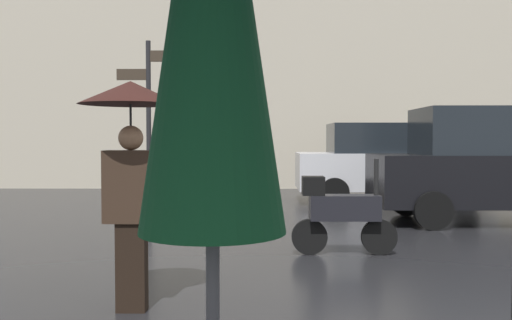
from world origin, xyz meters
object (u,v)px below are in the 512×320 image
parked_car_left (388,162)px  parked_car_right (498,165)px  parked_scooter (341,212)px  folded_patio_umbrella_near (212,7)px  street_signpost (149,116)px  pedestrian_with_umbrella (131,137)px

parked_car_left → parked_car_right: (1.24, -3.15, 0.07)m
parked_car_left → parked_car_right: 3.39m
parked_scooter → parked_car_left: bearing=71.8°
folded_patio_umbrella_near → street_signpost: 7.83m
folded_patio_umbrella_near → parked_car_left: (3.09, 11.61, -0.87)m
pedestrian_with_umbrella → parked_car_left: 9.30m
parked_car_right → street_signpost: (-6.08, -0.82, 0.85)m
parked_car_left → street_signpost: bearing=53.4°
folded_patio_umbrella_near → street_signpost: bearing=102.9°
parked_car_right → street_signpost: street_signpost is taller
pedestrian_with_umbrella → parked_car_right: (5.34, 5.18, -0.48)m
parked_car_left → street_signpost: (-4.84, -3.97, 0.93)m
parked_car_right → parked_scooter: bearing=29.0°
folded_patio_umbrella_near → parked_car_right: size_ratio=0.56×
folded_patio_umbrella_near → parked_car_right: 9.54m
parked_car_left → parked_scooter: bearing=85.8°
folded_patio_umbrella_near → parked_scooter: folded_patio_umbrella_near is taller
parked_car_right → street_signpost: 6.20m
parked_car_right → parked_car_left: bearing=-80.9°
parked_car_left → street_signpost: 6.33m
folded_patio_umbrella_near → street_signpost: size_ratio=0.82×
parked_car_left → street_signpost: size_ratio=1.42×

